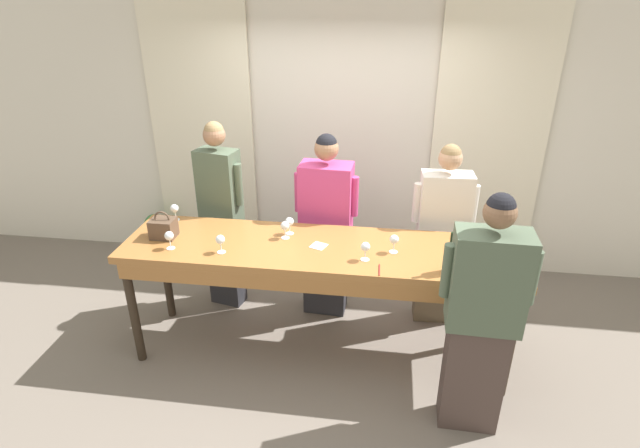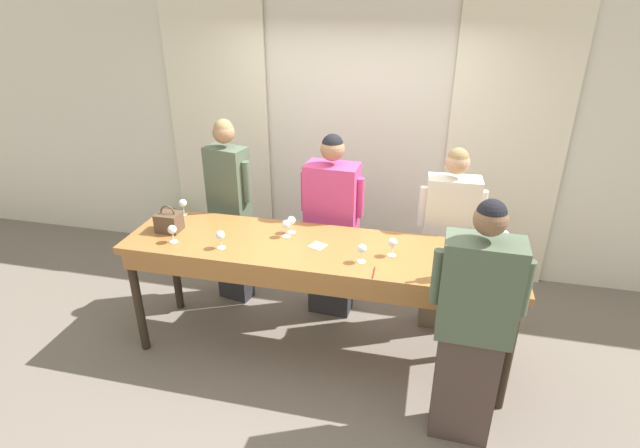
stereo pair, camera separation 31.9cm
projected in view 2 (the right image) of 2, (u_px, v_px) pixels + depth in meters
The scene contains 24 objects.
ground_plane at pixel (318, 349), 4.21m from camera, with size 18.00×18.00×0.00m, color #70665B.
wall_back at pixel (355, 136), 5.03m from camera, with size 12.00×0.06×2.80m.
curtain_panel_left at pixel (220, 135), 5.30m from camera, with size 1.07×0.03×2.69m.
curtain_panel_right at pixel (504, 154), 4.70m from camera, with size 1.07×0.03×2.69m.
tasting_bar at pixel (317, 258), 3.80m from camera, with size 3.00×0.76×0.99m.
wine_bottle at pixel (446, 264), 3.31m from camera, with size 0.08×0.08×0.31m.
handbag at pixel (169, 222), 3.99m from camera, with size 0.18×0.16×0.22m.
wine_glass_front_left at pixel (362, 249), 3.52m from camera, with size 0.07×0.07×0.14m.
wine_glass_front_mid at pixel (291, 221), 3.95m from camera, with size 0.07×0.07×0.14m.
wine_glass_front_right at pixel (504, 236), 3.72m from camera, with size 0.07×0.07×0.14m.
wine_glass_center_left at pixel (220, 236), 3.71m from camera, with size 0.07×0.07×0.14m.
wine_glass_center_mid at pixel (506, 265), 3.32m from camera, with size 0.07×0.07×0.14m.
wine_glass_center_right at pixel (393, 243), 3.61m from camera, with size 0.07×0.07×0.14m.
wine_glass_back_left at pixel (172, 230), 3.80m from camera, with size 0.07×0.07×0.14m.
wine_glass_back_mid at pixel (286, 225), 3.88m from camera, with size 0.07×0.07×0.14m.
wine_glass_back_right at pixel (183, 204), 4.26m from camera, with size 0.07×0.07×0.14m.
wine_glass_near_host at pixel (495, 273), 3.24m from camera, with size 0.07×0.07×0.14m.
napkin at pixel (317, 246), 3.78m from camera, with size 0.14×0.14×0.00m.
pen at pixel (374, 273), 3.42m from camera, with size 0.01×0.15×0.01m.
guest_olive_jacket at pixel (230, 211), 4.55m from camera, with size 0.47×0.28×1.76m.
guest_pink_top at pixel (332, 228), 4.38m from camera, with size 0.56×0.29×1.70m.
guest_cream_sweater at pixel (448, 241), 4.18m from camera, with size 0.53×0.24×1.65m.
host_pouring at pixel (473, 328), 3.07m from camera, with size 0.57×0.27×1.73m.
potted_plant at pixel (174, 231), 5.67m from camera, with size 0.29×0.29×0.53m.
Camera 2 is at (0.78, -3.25, 2.77)m, focal length 28.00 mm.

